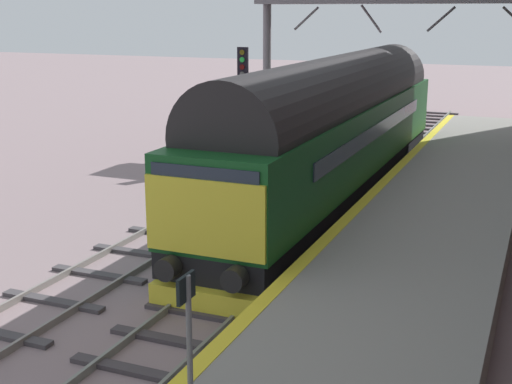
{
  "coord_description": "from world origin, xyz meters",
  "views": [
    {
      "loc": [
        6.1,
        -13.55,
        6.03
      ],
      "look_at": [
        0.2,
        0.57,
        2.05
      ],
      "focal_mm": 49.06,
      "sensor_mm": 36.0,
      "label": 1
    }
  ],
  "objects": [
    {
      "name": "track_adjacent_west",
      "position": [
        -3.2,
        0.0,
        0.06
      ],
      "size": [
        2.5,
        60.0,
        0.15
      ],
      "color": "gray",
      "rests_on": "ground"
    },
    {
      "name": "station_platform",
      "position": [
        3.6,
        0.0,
        0.5
      ],
      "size": [
        4.0,
        44.0,
        1.01
      ],
      "color": "gray",
      "rests_on": "ground"
    },
    {
      "name": "signal_post_far",
      "position": [
        -5.03,
        11.78,
        3.04
      ],
      "size": [
        0.44,
        0.22,
        4.66
      ],
      "color": "gray",
      "rests_on": "ground"
    },
    {
      "name": "overhead_footbridge",
      "position": [
        0.45,
        15.72,
        6.15
      ],
      "size": [
        12.5,
        2.0,
        6.8
      ],
      "color": "slate",
      "rests_on": "ground"
    },
    {
      "name": "platform_number_sign",
      "position": [
        2.0,
        -6.07,
        2.15
      ],
      "size": [
        0.1,
        0.44,
        1.7
      ],
      "color": "slate",
      "rests_on": "station_platform"
    },
    {
      "name": "ground_plane",
      "position": [
        0.0,
        0.0,
        0.0
      ],
      "size": [
        140.0,
        140.0,
        0.0
      ],
      "primitive_type": "plane",
      "color": "gray",
      "rests_on": "ground"
    },
    {
      "name": "track_main",
      "position": [
        0.0,
        0.0,
        0.05
      ],
      "size": [
        2.5,
        60.0,
        0.15
      ],
      "color": "slate",
      "rests_on": "ground"
    },
    {
      "name": "diesel_locomotive",
      "position": [
        0.0,
        7.54,
        2.48
      ],
      "size": [
        2.74,
        18.77,
        4.68
      ],
      "color": "black",
      "rests_on": "ground"
    }
  ]
}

